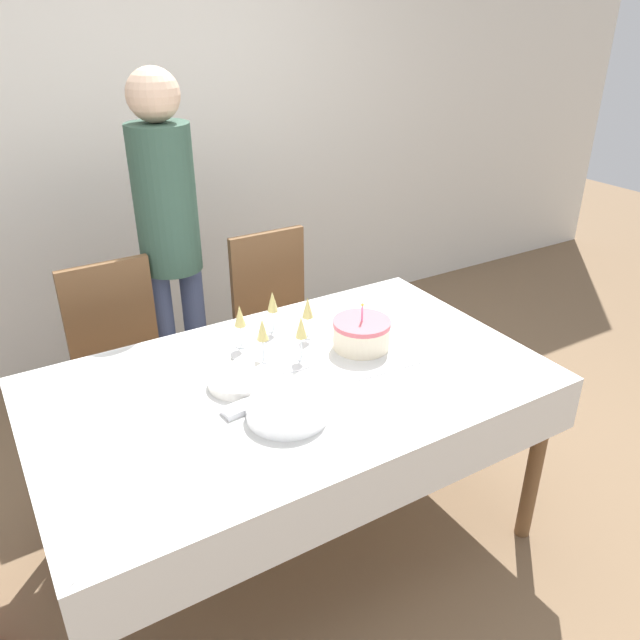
# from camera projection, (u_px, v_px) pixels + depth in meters

# --- Properties ---
(ground_plane) EXTENTS (12.00, 12.00, 0.00)m
(ground_plane) POSITION_uv_depth(u_px,v_px,m) (295.00, 537.00, 2.56)
(ground_plane) COLOR brown
(wall_back) EXTENTS (8.00, 0.05, 2.70)m
(wall_back) POSITION_uv_depth(u_px,v_px,m) (123.00, 129.00, 3.37)
(wall_back) COLOR silver
(wall_back) RESTS_ON ground_plane
(dining_table) EXTENTS (1.78, 1.08, 0.77)m
(dining_table) POSITION_uv_depth(u_px,v_px,m) (292.00, 402.00, 2.26)
(dining_table) COLOR white
(dining_table) RESTS_ON ground_plane
(dining_chair_far_left) EXTENTS (0.43, 0.43, 0.96)m
(dining_chair_far_left) POSITION_uv_depth(u_px,v_px,m) (123.00, 361.00, 2.79)
(dining_chair_far_left) COLOR brown
(dining_chair_far_left) RESTS_ON ground_plane
(dining_chair_far_right) EXTENTS (0.42, 0.42, 0.96)m
(dining_chair_far_right) POSITION_uv_depth(u_px,v_px,m) (279.00, 320.00, 3.16)
(dining_chair_far_right) COLOR brown
(dining_chair_far_right) RESTS_ON ground_plane
(birthday_cake) EXTENTS (0.22, 0.22, 0.19)m
(birthday_cake) POSITION_uv_depth(u_px,v_px,m) (361.00, 334.00, 2.39)
(birthday_cake) COLOR beige
(birthday_cake) RESTS_ON dining_table
(champagne_tray) EXTENTS (0.37, 0.37, 0.18)m
(champagne_tray) POSITION_uv_depth(u_px,v_px,m) (278.00, 332.00, 2.38)
(champagne_tray) COLOR silver
(champagne_tray) RESTS_ON dining_table
(plate_stack_main) EXTENTS (0.26, 0.26, 0.05)m
(plate_stack_main) POSITION_uv_depth(u_px,v_px,m) (287.00, 410.00, 2.00)
(plate_stack_main) COLOR white
(plate_stack_main) RESTS_ON dining_table
(plate_stack_dessert) EXTENTS (0.22, 0.22, 0.03)m
(plate_stack_dessert) POSITION_uv_depth(u_px,v_px,m) (240.00, 380.00, 2.17)
(plate_stack_dessert) COLOR silver
(plate_stack_dessert) RESTS_ON dining_table
(cake_knife) EXTENTS (0.30, 0.04, 0.00)m
(cake_knife) POSITION_uv_depth(u_px,v_px,m) (388.00, 371.00, 2.25)
(cake_knife) COLOR silver
(cake_knife) RESTS_ON dining_table
(fork_pile) EXTENTS (0.18, 0.08, 0.02)m
(fork_pile) POSITION_uv_depth(u_px,v_px,m) (247.00, 406.00, 2.04)
(fork_pile) COLOR silver
(fork_pile) RESTS_ON dining_table
(napkin_pile) EXTENTS (0.15, 0.15, 0.01)m
(napkin_pile) POSITION_uv_depth(u_px,v_px,m) (242.00, 383.00, 2.17)
(napkin_pile) COLOR #E0D166
(napkin_pile) RESTS_ON dining_table
(person_standing) EXTENTS (0.28, 0.28, 1.73)m
(person_standing) POSITION_uv_depth(u_px,v_px,m) (168.00, 225.00, 2.84)
(person_standing) COLOR #3F4C72
(person_standing) RESTS_ON ground_plane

